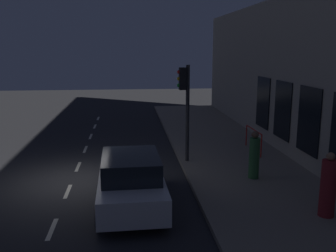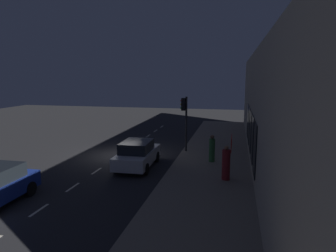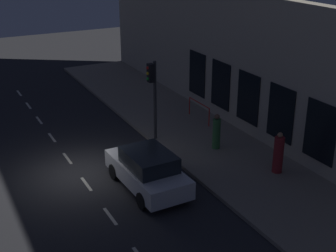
{
  "view_description": "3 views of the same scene",
  "coord_description": "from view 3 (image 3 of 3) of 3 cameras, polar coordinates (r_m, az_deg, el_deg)",
  "views": [
    {
      "loc": [
        2.01,
        -12.71,
        4.51
      ],
      "look_at": [
        3.43,
        0.66,
        1.74
      ],
      "focal_mm": 40.2,
      "sensor_mm": 36.0,
      "label": 1
    },
    {
      "loc": [
        7.53,
        -18.9,
        5.32
      ],
      "look_at": [
        3.28,
        0.27,
        2.07
      ],
      "focal_mm": 32.66,
      "sensor_mm": 36.0,
      "label": 2
    },
    {
      "loc": [
        -4.76,
        -17.06,
        9.19
      ],
      "look_at": [
        3.48,
        -1.32,
        1.94
      ],
      "focal_mm": 50.5,
      "sensor_mm": 36.0,
      "label": 3
    }
  ],
  "objects": [
    {
      "name": "lane_centre_line",
      "position": [
        19.1,
        -9.82,
        -6.92
      ],
      "size": [
        0.12,
        27.2,
        0.01
      ],
      "color": "beige",
      "rests_on": "ground"
    },
    {
      "name": "pedestrian_0",
      "position": [
        19.59,
        13.18,
        -3.32
      ],
      "size": [
        0.56,
        0.56,
        1.74
      ],
      "rotation": [
        0.0,
        0.0,
        1.03
      ],
      "color": "maroon",
      "rests_on": "sidewalk"
    },
    {
      "name": "red_railing",
      "position": [
        24.52,
        3.77,
        2.3
      ],
      "size": [
        0.05,
        2.01,
        0.97
      ],
      "color": "red",
      "rests_on": "sidewalk"
    },
    {
      "name": "pedestrian_1",
      "position": [
        21.32,
        5.87,
        -0.77
      ],
      "size": [
        0.42,
        0.42,
        1.65
      ],
      "rotation": [
        0.0,
        0.0,
        1.78
      ],
      "color": "#336B38",
      "rests_on": "sidewalk"
    },
    {
      "name": "building_facade",
      "position": [
        22.56,
        10.54,
        6.81
      ],
      "size": [
        0.65,
        32.0,
        6.72
      ],
      "color": "#B2A893",
      "rests_on": "ground"
    },
    {
      "name": "sidewalk",
      "position": [
        22.25,
        4.74,
        -2.07
      ],
      "size": [
        4.5,
        32.0,
        0.15
      ],
      "color": "gray",
      "rests_on": "ground"
    },
    {
      "name": "ground_plane",
      "position": [
        19.95,
        -10.73,
        -5.66
      ],
      "size": [
        60.0,
        60.0,
        0.0
      ],
      "primitive_type": "plane",
      "color": "#28282B"
    },
    {
      "name": "parked_car_1",
      "position": [
        18.21,
        -2.48,
        -5.31
      ],
      "size": [
        1.99,
        4.2,
        1.58
      ],
      "rotation": [
        0.0,
        0.0,
        0.03
      ],
      "color": "silver",
      "rests_on": "ground"
    },
    {
      "name": "traffic_light",
      "position": [
        21.58,
        -1.86,
        4.71
      ],
      "size": [
        0.49,
        0.32,
        3.76
      ],
      "color": "#2D2D30",
      "rests_on": "sidewalk"
    }
  ]
}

